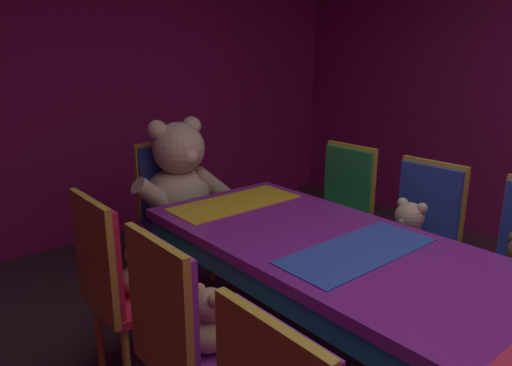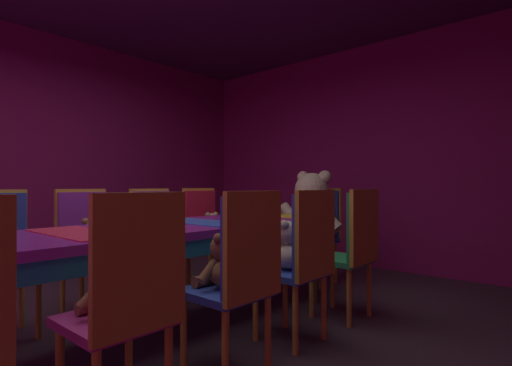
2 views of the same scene
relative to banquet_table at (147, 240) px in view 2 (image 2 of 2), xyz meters
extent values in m
plane|color=#3F2D38|center=(0.00, 0.00, -0.66)|extent=(7.90, 7.90, 0.00)
cube|color=#8C1959|center=(0.00, 3.20, 0.74)|extent=(5.20, 0.12, 2.80)
cube|color=#8C1959|center=(-2.60, 0.00, 0.74)|extent=(0.12, 6.40, 2.80)
cube|color=purple|center=(0.00, 0.00, 0.06)|extent=(0.90, 3.15, 0.05)
cube|color=teal|center=(0.00, 0.00, -0.02)|extent=(0.88, 3.09, 0.10)
cylinder|color=#4C3826|center=(0.38, 1.42, -0.31)|extent=(0.07, 0.07, 0.69)
cylinder|color=#4C3826|center=(-0.38, 1.42, -0.31)|extent=(0.07, 0.07, 0.69)
cube|color=#E52D4C|center=(0.00, -0.45, 0.09)|extent=(0.77, 0.32, 0.01)
cube|color=blue|center=(0.00, 0.45, 0.09)|extent=(0.77, 0.32, 0.01)
cube|color=yellow|center=(0.00, 1.34, 0.09)|extent=(0.77, 0.32, 0.01)
cube|color=#2D47B2|center=(-0.72, -0.62, -0.22)|extent=(0.40, 0.40, 0.04)
cylinder|color=gold|center=(-0.56, -0.46, -0.45)|extent=(0.04, 0.04, 0.42)
cylinder|color=gold|center=(-0.88, -0.46, -0.45)|extent=(0.04, 0.04, 0.42)
ellipsoid|color=beige|center=(-0.72, -0.62, -0.12)|extent=(0.18, 0.18, 0.14)
sphere|color=beige|center=(-0.70, -0.62, 0.01)|extent=(0.14, 0.14, 0.14)
sphere|color=#FDDCAD|center=(-0.65, -0.62, 0.00)|extent=(0.05, 0.05, 0.05)
sphere|color=beige|center=(-0.72, -0.57, 0.07)|extent=(0.05, 0.05, 0.05)
cylinder|color=beige|center=(-0.68, -0.53, -0.10)|extent=(0.05, 0.13, 0.12)
cylinder|color=beige|center=(-0.60, -0.57, -0.17)|extent=(0.06, 0.13, 0.06)
cylinder|color=beige|center=(-0.60, -0.67, -0.17)|extent=(0.06, 0.13, 0.06)
cube|color=purple|center=(-0.73, -0.01, -0.22)|extent=(0.40, 0.40, 0.04)
cube|color=purple|center=(-0.91, -0.01, 0.05)|extent=(0.05, 0.38, 0.50)
cube|color=gold|center=(-0.93, -0.01, 0.05)|extent=(0.03, 0.41, 0.55)
cylinder|color=gold|center=(-0.57, 0.15, -0.45)|extent=(0.04, 0.04, 0.42)
cylinder|color=gold|center=(-0.57, -0.17, -0.45)|extent=(0.04, 0.04, 0.42)
cylinder|color=gold|center=(-0.89, 0.15, -0.45)|extent=(0.04, 0.04, 0.42)
cylinder|color=gold|center=(-0.89, -0.17, -0.45)|extent=(0.04, 0.04, 0.42)
ellipsoid|color=olive|center=(-0.73, -0.01, -0.11)|extent=(0.19, 0.19, 0.15)
sphere|color=olive|center=(-0.71, -0.01, 0.02)|extent=(0.15, 0.15, 0.15)
sphere|color=#AE7747|center=(-0.66, -0.01, 0.01)|extent=(0.06, 0.06, 0.06)
sphere|color=olive|center=(-0.73, 0.05, 0.08)|extent=(0.06, 0.06, 0.06)
sphere|color=olive|center=(-0.73, -0.07, 0.08)|extent=(0.06, 0.06, 0.06)
cylinder|color=olive|center=(-0.69, 0.08, -0.10)|extent=(0.05, 0.13, 0.13)
cylinder|color=olive|center=(-0.69, -0.11, -0.10)|extent=(0.05, 0.13, 0.13)
cylinder|color=olive|center=(-0.60, 0.04, -0.16)|extent=(0.06, 0.14, 0.06)
cylinder|color=olive|center=(-0.60, -0.06, -0.16)|extent=(0.06, 0.14, 0.06)
cube|color=purple|center=(-0.69, 0.61, -0.22)|extent=(0.40, 0.40, 0.04)
cube|color=purple|center=(-0.87, 0.61, 0.05)|extent=(0.05, 0.38, 0.50)
cube|color=gold|center=(-0.90, 0.61, 0.05)|extent=(0.03, 0.41, 0.55)
cylinder|color=gold|center=(-0.53, 0.77, -0.45)|extent=(0.04, 0.04, 0.42)
cylinder|color=gold|center=(-0.53, 0.45, -0.45)|extent=(0.04, 0.04, 0.42)
cylinder|color=gold|center=(-0.85, 0.77, -0.45)|extent=(0.04, 0.04, 0.42)
cylinder|color=gold|center=(-0.85, 0.45, -0.45)|extent=(0.04, 0.04, 0.42)
ellipsoid|color=tan|center=(-0.69, 0.61, -0.12)|extent=(0.17, 0.17, 0.13)
sphere|color=tan|center=(-0.68, 0.61, 0.00)|extent=(0.13, 0.13, 0.13)
sphere|color=tan|center=(-0.63, 0.61, -0.01)|extent=(0.05, 0.05, 0.05)
sphere|color=tan|center=(-0.69, 0.66, 0.05)|extent=(0.05, 0.05, 0.05)
sphere|color=tan|center=(-0.69, 0.56, 0.05)|extent=(0.05, 0.05, 0.05)
cylinder|color=tan|center=(-0.66, 0.70, -0.11)|extent=(0.05, 0.12, 0.11)
cylinder|color=tan|center=(-0.66, 0.53, -0.11)|extent=(0.05, 0.12, 0.11)
cylinder|color=tan|center=(-0.59, 0.66, -0.17)|extent=(0.06, 0.13, 0.06)
cylinder|color=tan|center=(-0.59, 0.57, -0.17)|extent=(0.06, 0.13, 0.06)
cube|color=red|center=(-0.69, 1.20, -0.22)|extent=(0.40, 0.40, 0.04)
cube|color=red|center=(-0.87, 1.20, 0.05)|extent=(0.05, 0.38, 0.50)
cube|color=gold|center=(-0.90, 1.20, 0.05)|extent=(0.03, 0.41, 0.55)
cylinder|color=gold|center=(-0.53, 1.36, -0.45)|extent=(0.04, 0.04, 0.42)
cylinder|color=gold|center=(-0.53, 1.04, -0.45)|extent=(0.04, 0.04, 0.42)
cylinder|color=gold|center=(-0.85, 1.36, -0.45)|extent=(0.04, 0.04, 0.42)
cylinder|color=gold|center=(-0.85, 1.04, -0.45)|extent=(0.04, 0.04, 0.42)
ellipsoid|color=tan|center=(-0.69, 1.20, -0.12)|extent=(0.18, 0.18, 0.14)
sphere|color=tan|center=(-0.68, 1.20, 0.01)|extent=(0.14, 0.14, 0.14)
sphere|color=tan|center=(-0.63, 1.20, 0.00)|extent=(0.05, 0.05, 0.05)
sphere|color=tan|center=(-0.69, 1.25, 0.06)|extent=(0.05, 0.05, 0.05)
sphere|color=tan|center=(-0.69, 1.15, 0.06)|extent=(0.05, 0.05, 0.05)
cylinder|color=tan|center=(-0.66, 1.29, -0.10)|extent=(0.05, 0.13, 0.12)
cylinder|color=tan|center=(-0.66, 1.11, -0.10)|extent=(0.05, 0.13, 0.12)
cylinder|color=tan|center=(-0.58, 1.25, -0.17)|extent=(0.06, 0.13, 0.06)
cylinder|color=tan|center=(-0.58, 1.15, -0.17)|extent=(0.06, 0.13, 0.06)
cube|color=#CC338C|center=(0.69, -0.60, -0.22)|extent=(0.40, 0.40, 0.04)
cube|color=#CC338C|center=(0.87, -0.60, 0.05)|extent=(0.05, 0.38, 0.50)
cube|color=gold|center=(0.89, -0.60, 0.05)|extent=(0.03, 0.41, 0.55)
cylinder|color=gold|center=(0.53, -0.44, -0.45)|extent=(0.04, 0.04, 0.42)
ellipsoid|color=olive|center=(0.69, -0.60, -0.12)|extent=(0.17, 0.17, 0.14)
sphere|color=olive|center=(0.67, -0.60, 0.00)|extent=(0.14, 0.14, 0.14)
sphere|color=#AE7747|center=(0.63, -0.60, -0.01)|extent=(0.05, 0.05, 0.05)
sphere|color=olive|center=(0.69, -0.65, 0.06)|extent=(0.05, 0.05, 0.05)
sphere|color=olive|center=(0.69, -0.55, 0.06)|extent=(0.05, 0.05, 0.05)
cylinder|color=olive|center=(0.65, -0.69, -0.11)|extent=(0.05, 0.12, 0.11)
cylinder|color=olive|center=(0.65, -0.52, -0.11)|extent=(0.05, 0.12, 0.11)
cylinder|color=olive|center=(0.58, -0.65, -0.17)|extent=(0.06, 0.13, 0.06)
cylinder|color=olive|center=(0.58, -0.56, -0.17)|extent=(0.06, 0.13, 0.06)
cube|color=#2D47B2|center=(0.72, 0.02, -0.22)|extent=(0.40, 0.40, 0.04)
cube|color=#2D47B2|center=(0.90, 0.02, 0.05)|extent=(0.05, 0.38, 0.50)
cube|color=gold|center=(0.93, 0.02, 0.05)|extent=(0.03, 0.41, 0.55)
cylinder|color=gold|center=(0.88, 0.18, -0.45)|extent=(0.04, 0.04, 0.42)
cylinder|color=gold|center=(0.88, -0.14, -0.45)|extent=(0.04, 0.04, 0.42)
cylinder|color=gold|center=(0.56, 0.18, -0.45)|extent=(0.04, 0.04, 0.42)
cylinder|color=gold|center=(0.56, -0.14, -0.45)|extent=(0.04, 0.04, 0.42)
ellipsoid|color=brown|center=(0.72, 0.02, -0.11)|extent=(0.19, 0.19, 0.15)
sphere|color=brown|center=(0.71, 0.02, 0.02)|extent=(0.15, 0.15, 0.15)
sphere|color=#99663C|center=(0.66, 0.02, 0.01)|extent=(0.06, 0.06, 0.06)
sphere|color=brown|center=(0.72, -0.03, 0.08)|extent=(0.06, 0.06, 0.06)
sphere|color=brown|center=(0.72, 0.08, 0.08)|extent=(0.06, 0.06, 0.06)
cylinder|color=brown|center=(0.69, -0.07, -0.10)|extent=(0.05, 0.13, 0.12)
cylinder|color=brown|center=(0.69, 0.11, -0.10)|extent=(0.05, 0.13, 0.12)
cylinder|color=brown|center=(0.60, -0.03, -0.16)|extent=(0.06, 0.14, 0.06)
cylinder|color=brown|center=(0.60, 0.07, -0.16)|extent=(0.06, 0.14, 0.06)
cube|color=#2D47B2|center=(0.70, 0.62, -0.22)|extent=(0.40, 0.40, 0.04)
cube|color=#2D47B2|center=(0.88, 0.62, 0.05)|extent=(0.05, 0.38, 0.50)
cube|color=gold|center=(0.91, 0.62, 0.05)|extent=(0.03, 0.41, 0.55)
cylinder|color=gold|center=(0.86, 0.78, -0.45)|extent=(0.04, 0.04, 0.42)
cylinder|color=gold|center=(0.86, 0.46, -0.45)|extent=(0.04, 0.04, 0.42)
cylinder|color=gold|center=(0.54, 0.78, -0.45)|extent=(0.04, 0.04, 0.42)
cylinder|color=gold|center=(0.54, 0.46, -0.45)|extent=(0.04, 0.04, 0.42)
ellipsoid|color=beige|center=(0.70, 0.62, -0.11)|extent=(0.20, 0.20, 0.16)
sphere|color=beige|center=(0.69, 0.62, 0.04)|extent=(0.16, 0.16, 0.16)
sphere|color=#FDDCAD|center=(0.63, 0.62, 0.03)|extent=(0.06, 0.06, 0.06)
sphere|color=beige|center=(0.70, 0.56, 0.10)|extent=(0.06, 0.06, 0.06)
sphere|color=beige|center=(0.70, 0.68, 0.10)|extent=(0.06, 0.06, 0.06)
cylinder|color=beige|center=(0.66, 0.52, -0.09)|extent=(0.06, 0.14, 0.14)
cylinder|color=beige|center=(0.66, 0.73, -0.09)|extent=(0.06, 0.14, 0.14)
cylinder|color=beige|center=(0.57, 0.57, -0.16)|extent=(0.07, 0.15, 0.07)
cylinder|color=beige|center=(0.57, 0.68, -0.16)|extent=(0.07, 0.15, 0.07)
cube|color=#268C4C|center=(0.73, 1.25, -0.22)|extent=(0.40, 0.40, 0.04)
cube|color=#268C4C|center=(0.91, 1.25, 0.05)|extent=(0.05, 0.38, 0.50)
cube|color=gold|center=(0.93, 1.25, 0.05)|extent=(0.03, 0.41, 0.55)
cylinder|color=gold|center=(0.89, 1.41, -0.45)|extent=(0.04, 0.04, 0.42)
cylinder|color=gold|center=(0.89, 1.09, -0.45)|extent=(0.04, 0.04, 0.42)
cylinder|color=gold|center=(0.57, 1.41, -0.45)|extent=(0.04, 0.04, 0.42)
cylinder|color=gold|center=(0.57, 1.09, -0.45)|extent=(0.04, 0.04, 0.42)
cube|color=#2D47B2|center=(0.00, 2.00, -0.22)|extent=(0.40, 0.40, 0.04)
cube|color=#2D47B2|center=(0.00, 2.18, 0.05)|extent=(0.38, 0.05, 0.50)
cube|color=gold|center=(0.00, 2.20, 0.05)|extent=(0.41, 0.03, 0.55)
cylinder|color=gold|center=(0.16, 2.16, -0.45)|extent=(0.04, 0.04, 0.42)
cylinder|color=gold|center=(0.16, 1.84, -0.45)|extent=(0.04, 0.04, 0.42)
cylinder|color=gold|center=(-0.16, 2.16, -0.45)|extent=(0.04, 0.04, 0.42)
cylinder|color=gold|center=(-0.16, 1.84, -0.45)|extent=(0.04, 0.04, 0.42)
ellipsoid|color=beige|center=(0.00, 2.00, 0.00)|extent=(0.44, 0.44, 0.35)
sphere|color=beige|center=(0.00, 1.96, 0.31)|extent=(0.35, 0.35, 0.35)
sphere|color=#FDDCAD|center=(0.00, 1.84, 0.29)|extent=(0.13, 0.13, 0.13)
sphere|color=beige|center=(0.13, 2.00, 0.44)|extent=(0.13, 0.13, 0.13)
sphere|color=beige|center=(-0.13, 2.00, 0.44)|extent=(0.13, 0.13, 0.13)
cylinder|color=beige|center=(0.22, 1.91, 0.03)|extent=(0.31, 0.12, 0.29)
cylinder|color=beige|center=(-0.22, 1.91, 0.03)|extent=(0.31, 0.12, 0.29)
cylinder|color=beige|center=(0.12, 1.71, -0.12)|extent=(0.33, 0.15, 0.15)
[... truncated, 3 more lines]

